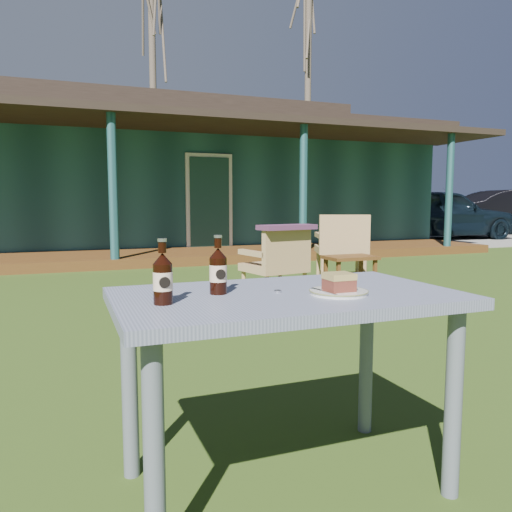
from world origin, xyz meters
name	(u,v)px	position (x,y,z in m)	size (l,w,h in m)	color
ground	(186,359)	(0.00, 0.00, 0.00)	(80.00, 80.00, 0.00)	#334916
pavilion	(95,178)	(0.00, 9.39, 1.61)	(15.80, 8.30, 3.45)	#1B4447
gravel_strip	(465,237)	(10.50, 8.50, 0.01)	(9.00, 6.00, 0.02)	gray
tree_mid	(154,114)	(3.00, 18.50, 4.75)	(0.28, 0.28, 9.50)	brown
tree_right	(308,101)	(9.50, 17.00, 5.50)	(0.28, 0.28, 11.00)	brown
car_near	(440,214)	(9.18, 8.08, 0.72)	(1.70, 4.23, 1.44)	black
cafe_table	(286,320)	(0.00, -1.60, 0.62)	(1.20, 0.70, 0.72)	slate
plate	(339,292)	(0.16, -1.70, 0.73)	(0.20, 0.20, 0.01)	silver
cake_slice	(339,282)	(0.15, -1.70, 0.77)	(0.09, 0.09, 0.06)	maroon
fork	(324,291)	(0.09, -1.71, 0.74)	(0.01, 0.14, 0.00)	silver
cola_bottle_near	(218,270)	(-0.23, -1.54, 0.80)	(0.06, 0.06, 0.21)	black
cola_bottle_far	(163,278)	(-0.45, -1.65, 0.80)	(0.06, 0.06, 0.21)	black
bottle_cap	(278,291)	(-0.03, -1.59, 0.72)	(0.03, 0.03, 0.01)	silver
armchair_left	(278,261)	(1.34, 1.54, 0.43)	(0.66, 0.64, 0.77)	tan
armchair_right	(342,243)	(2.73, 2.58, 0.50)	(0.83, 0.81, 0.88)	tan
floral_throw	(287,227)	(1.37, 1.39, 0.79)	(0.61, 0.23, 0.05)	#582D4C
side_table	(350,261)	(2.47, 1.96, 0.34)	(0.60, 0.40, 0.40)	#553214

